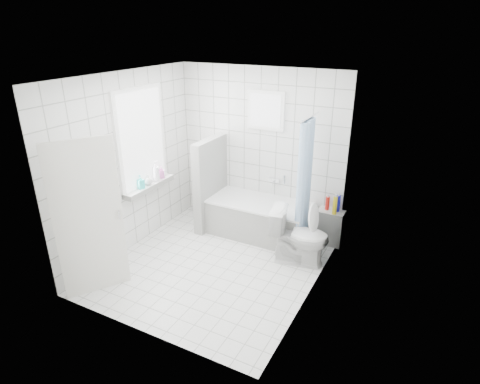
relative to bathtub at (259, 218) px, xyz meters
The scene contains 19 objects.
ground 1.18m from the bathtub, 99.14° to the right, with size 3.00×3.00×0.00m, color white.
ceiling 2.58m from the bathtub, 99.14° to the right, with size 3.00×3.00×0.00m, color white.
wall_back 1.09m from the bathtub, 115.77° to the left, with size 2.80×0.02×2.60m, color white.
wall_front 2.82m from the bathtub, 93.95° to the right, with size 2.80×0.02×2.60m, color white.
wall_left 2.19m from the bathtub, 144.57° to the right, with size 0.02×3.00×2.60m, color white.
wall_right 1.94m from the bathtub, 42.70° to the right, with size 0.02×3.00×2.60m, color white.
window_left 2.18m from the bathtub, 151.76° to the right, with size 0.01×0.90×1.40m, color white.
window_back 1.69m from the bathtub, 103.80° to the left, with size 0.50×0.01×0.50m, color white.
window_sill 1.80m from the bathtub, 151.04° to the right, with size 0.18×1.02×0.08m, color white.
door 2.67m from the bathtub, 118.24° to the right, with size 0.04×0.80×2.00m, color silver.
bathtub is the anchor object (origin of this frame).
partition_wall 0.98m from the bathtub, behind, with size 0.15×0.85×1.50m, color white.
tiled_ledge 1.12m from the bathtub, 13.19° to the left, with size 0.40×0.24×0.55m, color white.
toilet 0.98m from the bathtub, 29.23° to the right, with size 0.46×0.81×0.82m, color white.
curtain_rod 1.86m from the bathtub, ahead, with size 0.02×0.02×0.80m, color silver.
shower_curtain 1.11m from the bathtub, 11.86° to the right, with size 0.14×0.48×1.78m, color #4583CB, non-canonical shape.
tub_faucet 0.66m from the bathtub, 73.38° to the left, with size 0.18×0.06×0.06m, color silver.
sill_bottles 1.81m from the bathtub, 153.23° to the right, with size 0.18×0.62×0.32m.
ledge_bottles 1.20m from the bathtub, 12.35° to the left, with size 0.22×0.18×0.28m.
Camera 1 is at (2.56, -4.12, 3.18)m, focal length 30.00 mm.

